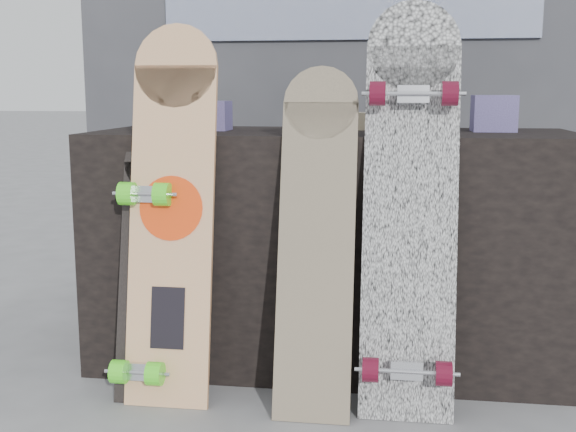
% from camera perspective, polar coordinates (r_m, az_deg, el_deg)
% --- Properties ---
extents(ground, '(60.00, 60.00, 0.00)m').
position_cam_1_polar(ground, '(2.16, 2.19, -15.81)').
color(ground, slate).
rests_on(ground, ground).
extents(vendor_table, '(1.60, 0.60, 0.80)m').
position_cam_1_polar(vendor_table, '(2.50, 3.45, -2.49)').
color(vendor_table, black).
rests_on(vendor_table, ground).
extents(booth, '(2.40, 0.22, 2.20)m').
position_cam_1_polar(booth, '(3.29, 4.84, 12.75)').
color(booth, '#38383D').
rests_on(booth, ground).
extents(merch_box_purple, '(0.18, 0.12, 0.10)m').
position_cam_1_polar(merch_box_purple, '(2.53, -6.71, 7.89)').
color(merch_box_purple, '#423369').
rests_on(merch_box_purple, vendor_table).
extents(merch_box_small, '(0.14, 0.14, 0.12)m').
position_cam_1_polar(merch_box_small, '(2.53, 15.94, 7.81)').
color(merch_box_small, '#423369').
rests_on(merch_box_small, vendor_table).
extents(merch_box_flat, '(0.22, 0.10, 0.06)m').
position_cam_1_polar(merch_box_flat, '(2.55, 7.76, 7.44)').
color(merch_box_flat, '#D1B78C').
rests_on(merch_box_flat, vendor_table).
extents(longboard_geisha, '(0.26, 0.24, 1.14)m').
position_cam_1_polar(longboard_geisha, '(2.20, -9.15, 1.04)').
color(longboard_geisha, tan).
rests_on(longboard_geisha, ground).
extents(longboard_celtic, '(0.22, 0.28, 1.01)m').
position_cam_1_polar(longboard_celtic, '(2.11, 2.30, -1.04)').
color(longboard_celtic, tan).
rests_on(longboard_celtic, ground).
extents(longboard_cascadia, '(0.27, 0.32, 1.20)m').
position_cam_1_polar(longboard_cascadia, '(2.11, 9.64, 1.24)').
color(longboard_cascadia, white).
rests_on(longboard_cascadia, ground).
extents(skateboard_dark, '(0.18, 0.26, 0.81)m').
position_cam_1_polar(skateboard_dark, '(2.23, -11.13, -3.94)').
color(skateboard_dark, black).
rests_on(skateboard_dark, ground).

